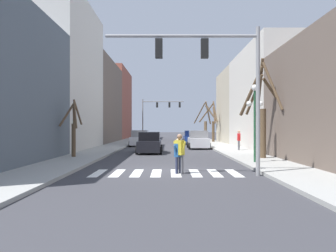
% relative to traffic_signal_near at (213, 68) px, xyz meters
% --- Properties ---
extents(ground_plane, '(240.00, 240.00, 0.00)m').
position_rel_traffic_signal_near_xyz_m(ground_plane, '(-2.12, 1.69, -4.73)').
color(ground_plane, '#38383D').
extents(sidewalk_left, '(2.92, 90.00, 0.15)m').
position_rel_traffic_signal_near_xyz_m(sidewalk_left, '(-7.86, 1.69, -4.65)').
color(sidewalk_left, '#9E9E99').
rests_on(sidewalk_left, ground_plane).
extents(sidewalk_right, '(2.92, 90.00, 0.15)m').
position_rel_traffic_signal_near_xyz_m(sidewalk_right, '(3.61, 1.69, -4.65)').
color(sidewalk_right, '#9E9E99').
rests_on(sidewalk_right, ground_plane).
extents(building_row_left, '(6.00, 55.69, 13.58)m').
position_rel_traffic_signal_near_xyz_m(building_row_left, '(-12.32, 24.73, 1.08)').
color(building_row_left, '#515B66').
rests_on(building_row_left, ground_plane).
extents(building_row_right, '(6.00, 38.13, 9.53)m').
position_rel_traffic_signal_near_xyz_m(building_row_right, '(8.07, 15.91, -0.33)').
color(building_row_right, '#66564C').
rests_on(building_row_right, ground_plane).
extents(crosswalk_stripes, '(6.75, 2.60, 0.01)m').
position_rel_traffic_signal_near_xyz_m(crosswalk_stripes, '(-2.12, 0.85, -4.72)').
color(crosswalk_stripes, white).
rests_on(crosswalk_stripes, ground_plane).
extents(traffic_signal_near, '(6.76, 0.28, 6.52)m').
position_rel_traffic_signal_near_xyz_m(traffic_signal_near, '(0.00, 0.00, 0.00)').
color(traffic_signal_near, gray).
rests_on(traffic_signal_near, ground_plane).
extents(traffic_signal_far, '(6.79, 0.28, 6.71)m').
position_rel_traffic_signal_near_xyz_m(traffic_signal_far, '(-3.72, 39.00, 0.25)').
color(traffic_signal_far, gray).
rests_on(traffic_signal_far, ground_plane).
extents(street_lamp_right_corner, '(0.95, 0.36, 4.40)m').
position_rel_traffic_signal_near_xyz_m(street_lamp_right_corner, '(2.89, 4.26, -1.47)').
color(street_lamp_right_corner, '#1E4C2D').
rests_on(street_lamp_right_corner, sidewalk_right).
extents(car_driving_away_lane, '(2.11, 4.23, 1.79)m').
position_rel_traffic_signal_near_xyz_m(car_driving_away_lane, '(0.98, 18.21, -3.90)').
color(car_driving_away_lane, silver).
rests_on(car_driving_away_lane, ground_plane).
extents(car_parked_left_mid, '(2.04, 4.49, 1.74)m').
position_rel_traffic_signal_near_xyz_m(car_parked_left_mid, '(-3.54, 12.54, -3.92)').
color(car_parked_left_mid, black).
rests_on(car_parked_left_mid, ground_plane).
extents(car_parked_right_mid, '(2.16, 4.53, 1.77)m').
position_rel_traffic_signal_near_xyz_m(car_parked_right_mid, '(-5.20, 22.65, -3.90)').
color(car_parked_right_mid, silver).
rests_on(car_parked_right_mid, ground_plane).
extents(car_driving_toward_lane, '(2.18, 4.18, 1.70)m').
position_rel_traffic_signal_near_xyz_m(car_driving_toward_lane, '(0.94, 26.82, -3.93)').
color(car_driving_toward_lane, navy).
rests_on(car_driving_toward_lane, ground_plane).
extents(pedestrian_crossing_street, '(0.25, 0.73, 1.71)m').
position_rel_traffic_signal_near_xyz_m(pedestrian_crossing_street, '(4.13, 14.12, -3.57)').
color(pedestrian_crossing_street, '#4C4C51').
rests_on(pedestrian_crossing_street, sidewalk_right).
extents(pedestrian_on_right_sidewalk, '(0.61, 0.63, 1.82)m').
position_rel_traffic_signal_near_xyz_m(pedestrian_on_right_sidewalk, '(-1.50, 0.65, -3.65)').
color(pedestrian_on_right_sidewalk, '#4C4C51').
rests_on(pedestrian_on_right_sidewalk, ground_plane).
extents(pedestrian_near_right_corner, '(0.49, 0.60, 1.62)m').
position_rel_traffic_signal_near_xyz_m(pedestrian_near_right_corner, '(-1.56, 0.75, -3.77)').
color(pedestrian_near_right_corner, '#282D47').
rests_on(pedestrian_near_right_corner, ground_plane).
extents(street_tree_left_far, '(2.32, 2.17, 5.52)m').
position_rel_traffic_signal_near_xyz_m(street_tree_left_far, '(4.04, 30.20, -2.04)').
color(street_tree_left_far, brown).
rests_on(street_tree_left_far, sidewalk_right).
extents(street_tree_right_near, '(3.44, 2.84, 5.74)m').
position_rel_traffic_signal_near_xyz_m(street_tree_right_near, '(3.54, 32.96, -1.86)').
color(street_tree_right_near, brown).
rests_on(street_tree_right_near, sidewalk_right).
extents(street_tree_left_near, '(1.43, 1.65, 3.87)m').
position_rel_traffic_signal_near_xyz_m(street_tree_left_near, '(-8.38, 7.64, -2.74)').
color(street_tree_left_near, brown).
rests_on(street_tree_left_near, sidewalk_left).
extents(street_tree_right_mid, '(3.23, 3.07, 6.46)m').
position_rel_traffic_signal_near_xyz_m(street_tree_right_mid, '(4.12, 7.07, -1.46)').
color(street_tree_right_mid, brown).
rests_on(street_tree_right_mid, sidewalk_right).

